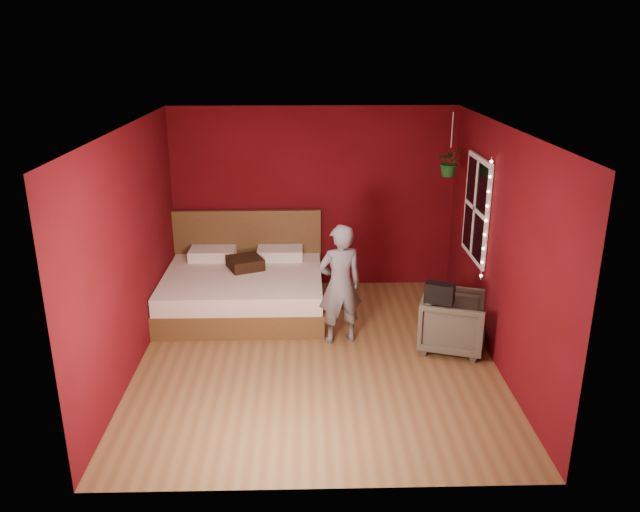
{
  "coord_description": "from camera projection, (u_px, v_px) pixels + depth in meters",
  "views": [
    {
      "loc": [
        -0.13,
        -6.4,
        3.45
      ],
      "look_at": [
        0.05,
        0.4,
        1.08
      ],
      "focal_mm": 35.0,
      "sensor_mm": 36.0,
      "label": 1
    }
  ],
  "objects": [
    {
      "name": "fairy_lights",
      "position": [
        486.0,
        220.0,
        7.09
      ],
      "size": [
        0.04,
        0.04,
        1.45
      ],
      "color": "silver",
      "rests_on": "room_walls"
    },
    {
      "name": "floor",
      "position": [
        317.0,
        356.0,
        7.18
      ],
      "size": [
        4.5,
        4.5,
        0.0
      ],
      "primitive_type": "plane",
      "color": "olive",
      "rests_on": "ground"
    },
    {
      "name": "armchair",
      "position": [
        453.0,
        322.0,
        7.26
      ],
      "size": [
        0.92,
        0.91,
        0.67
      ],
      "primitive_type": "imported",
      "rotation": [
        0.0,
        0.0,
        1.25
      ],
      "color": "#5D5B49",
      "rests_on": "ground"
    },
    {
      "name": "throw_pillow",
      "position": [
        245.0,
        263.0,
        8.38
      ],
      "size": [
        0.56,
        0.56,
        0.15
      ],
      "primitive_type": "cube",
      "rotation": [
        0.0,
        0.0,
        0.4
      ],
      "color": "#321F10",
      "rests_on": "bed"
    },
    {
      "name": "person",
      "position": [
        340.0,
        284.0,
        7.3
      ],
      "size": [
        0.61,
        0.48,
        1.46
      ],
      "primitive_type": "imported",
      "rotation": [
        0.0,
        0.0,
        3.4
      ],
      "color": "slate",
      "rests_on": "ground"
    },
    {
      "name": "bed",
      "position": [
        244.0,
        287.0,
        8.38
      ],
      "size": [
        2.11,
        1.79,
        1.16
      ],
      "color": "brown",
      "rests_on": "ground"
    },
    {
      "name": "handbag",
      "position": [
        440.0,
        293.0,
        6.92
      ],
      "size": [
        0.36,
        0.27,
        0.23
      ],
      "primitive_type": "cube",
      "rotation": [
        0.0,
        0.0,
        -0.42
      ],
      "color": "black",
      "rests_on": "armchair"
    },
    {
      "name": "hanging_plant",
      "position": [
        450.0,
        162.0,
        7.89
      ],
      "size": [
        0.4,
        0.37,
        0.81
      ],
      "color": "silver",
      "rests_on": "room_walls"
    },
    {
      "name": "room_walls",
      "position": [
        316.0,
        215.0,
        6.63
      ],
      "size": [
        4.04,
        4.54,
        2.62
      ],
      "color": "#5E0913",
      "rests_on": "ground"
    },
    {
      "name": "window",
      "position": [
        476.0,
        209.0,
        7.59
      ],
      "size": [
        0.05,
        0.97,
        1.27
      ],
      "color": "white",
      "rests_on": "room_walls"
    }
  ]
}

